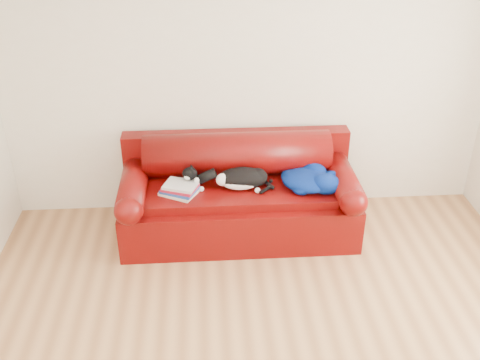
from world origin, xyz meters
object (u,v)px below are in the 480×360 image
object	(u,v)px
sofa_base	(239,209)
blanket	(310,179)
cat	(242,179)
book_stack	(180,189)

from	to	relation	value
sofa_base	blanket	distance (m)	0.71
cat	blanket	bearing A→B (deg)	-2.12
sofa_base	cat	xyz separation A→B (m)	(0.02, -0.05, 0.35)
sofa_base	book_stack	xyz separation A→B (m)	(-0.52, -0.12, 0.31)
book_stack	blanket	distance (m)	1.14
sofa_base	blanket	bearing A→B (deg)	-6.63
blanket	book_stack	bearing A→B (deg)	-177.58
blanket	cat	bearing A→B (deg)	177.96
sofa_base	cat	size ratio (longest dim) A/B	3.33
cat	sofa_base	bearing A→B (deg)	111.67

